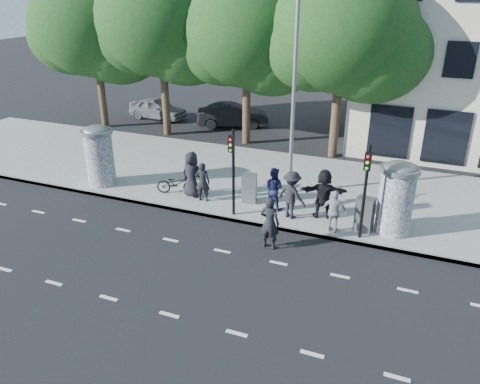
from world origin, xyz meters
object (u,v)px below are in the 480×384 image
at_px(street_lamp, 294,83).
at_px(man_road, 270,223).
at_px(ped_d, 292,195).
at_px(car_left, 158,109).
at_px(ped_f, 324,194).
at_px(traffic_pole_far, 366,183).
at_px(ad_column_right, 396,196).
at_px(cabinet_left, 249,188).
at_px(ped_e, 334,212).
at_px(ad_column_left, 99,154).
at_px(traffic_pole_near, 233,164).
at_px(ped_a, 192,174).
at_px(ped_b, 203,182).
at_px(car_mid, 233,115).
at_px(bicycle, 177,183).
at_px(cabinet_right, 364,214).
at_px(ped_c, 273,188).

height_order(street_lamp, man_road, street_lamp).
height_order(ped_d, car_left, ped_d).
bearing_deg(ped_f, traffic_pole_far, 132.04).
height_order(ad_column_right, man_road, ad_column_right).
distance_m(traffic_pole_far, cabinet_left, 5.04).
distance_m(ped_e, man_road, 2.49).
distance_m(ad_column_left, traffic_pole_far, 11.44).
xyz_separation_m(ped_d, ped_e, (1.72, -0.54, -0.13)).
relative_size(ped_e, ped_f, 0.82).
distance_m(traffic_pole_near, ped_e, 4.05).
bearing_deg(ad_column_right, ped_a, 179.43).
bearing_deg(car_left, ped_e, -124.43).
xyz_separation_m(ped_b, car_left, (-8.64, 10.87, -0.30)).
bearing_deg(ped_a, ad_column_right, -171.29).
bearing_deg(street_lamp, ped_a, -153.08).
height_order(ped_d, cabinet_left, ped_d).
height_order(ad_column_left, car_mid, ad_column_left).
relative_size(ped_b, car_mid, 0.37).
distance_m(ad_column_left, car_left, 11.56).
height_order(ped_f, car_mid, ped_f).
bearing_deg(ped_a, ad_column_left, 12.97).
xyz_separation_m(ad_column_left, traffic_pole_far, (11.40, -0.71, 0.69)).
bearing_deg(ped_f, traffic_pole_near, 6.02).
bearing_deg(traffic_pole_far, street_lamp, 140.12).
height_order(ped_a, ped_b, ped_a).
distance_m(bicycle, cabinet_right, 7.84).
xyz_separation_m(ped_d, car_left, (-12.40, 10.98, -0.40)).
relative_size(ped_a, man_road, 1.03).
xyz_separation_m(traffic_pole_near, ped_e, (3.84, 0.11, -1.29)).
height_order(ad_column_right, ped_e, ad_column_right).
height_order(ped_c, ped_f, ped_f).
height_order(ped_d, ped_e, ped_d).
xyz_separation_m(traffic_pole_far, ped_f, (-1.58, 1.11, -1.12)).
distance_m(bicycle, cabinet_left, 3.18).
height_order(street_lamp, ped_f, street_lamp).
bearing_deg(cabinet_right, car_mid, 140.26).
bearing_deg(ped_a, cabinet_left, -162.78).
xyz_separation_m(traffic_pole_near, ped_d, (2.12, 0.65, -1.15)).
distance_m(traffic_pole_near, ped_f, 3.58).
bearing_deg(ped_f, ped_e, 108.91).
distance_m(ped_c, cabinet_right, 3.63).
bearing_deg(ped_f, street_lamp, -56.56).
bearing_deg(ad_column_left, ad_column_right, 0.92).
relative_size(traffic_pole_near, ped_a, 1.75).
bearing_deg(street_lamp, man_road, -82.37).
bearing_deg(ad_column_left, street_lamp, 14.94).
bearing_deg(bicycle, ad_column_left, 75.31).
bearing_deg(ped_d, ad_column_left, 21.26).
bearing_deg(ad_column_right, car_mid, 134.72).
distance_m(ad_column_left, ped_a, 4.38).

